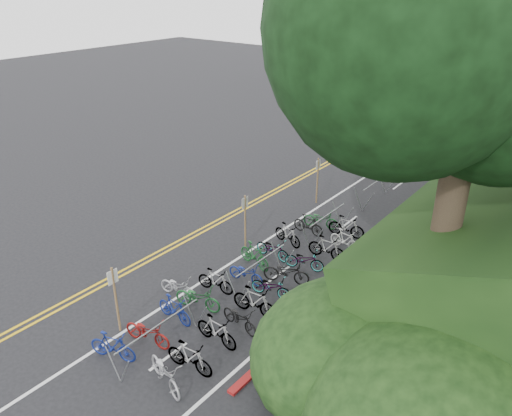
{
  "coord_description": "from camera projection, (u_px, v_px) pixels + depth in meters",
  "views": [
    {
      "loc": [
        12.9,
        -10.04,
        11.09
      ],
      "look_at": [
        0.18,
        6.31,
        1.3
      ],
      "focal_mm": 35.0,
      "sensor_mm": 36.0,
      "label": 1
    }
  ],
  "objects": [
    {
      "name": "signpost_near",
      "position": [
        115.0,
        295.0,
        16.47
      ],
      "size": [
        0.08,
        0.4,
        2.51
      ],
      "color": "brown",
      "rests_on": "ground"
    },
    {
      "name": "ground",
      "position": [
        151.0,
        293.0,
        19.06
      ],
      "size": [
        120.0,
        120.0,
        0.0
      ],
      "primitive_type": "plane",
      "color": "black",
      "rests_on": "ground"
    },
    {
      "name": "red_curb",
      "position": [
        416.0,
        221.0,
        24.44
      ],
      "size": [
        0.25,
        28.0,
        0.1
      ],
      "primitive_type": "cube",
      "color": "maroon",
      "rests_on": "ground"
    },
    {
      "name": "bike_valet",
      "position": [
        254.0,
        280.0,
        19.02
      ],
      "size": [
        3.23,
        13.53,
        1.09
      ],
      "color": "navy",
      "rests_on": "ground"
    },
    {
      "name": "bike_racks_rest",
      "position": [
        376.0,
        187.0,
        26.31
      ],
      "size": [
        1.14,
        23.0,
        1.17
      ],
      "color": "gray",
      "rests_on": "ground"
    },
    {
      "name": "bike_front",
      "position": [
        178.0,
        286.0,
        18.74
      ],
      "size": [
        0.8,
        1.66,
        0.84
      ],
      "primitive_type": "imported",
      "rotation": [
        0.0,
        0.0,
        1.73
      ],
      "color": "#9E9EA3",
      "rests_on": "ground"
    },
    {
      "name": "road_markings",
      "position": [
        307.0,
        208.0,
        25.92
      ],
      "size": [
        7.47,
        80.0,
        0.01
      ],
      "color": "gold",
      "rests_on": "ground"
    },
    {
      "name": "bike_rack_front",
      "position": [
        159.0,
        331.0,
        15.76
      ],
      "size": [
        1.11,
        3.44,
        1.1
      ],
      "color": "gray",
      "rests_on": "ground"
    },
    {
      "name": "signposts_rest",
      "position": [
        345.0,
        162.0,
        28.11
      ],
      "size": [
        0.08,
        18.4,
        2.5
      ],
      "color": "brown",
      "rests_on": "ground"
    }
  ]
}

